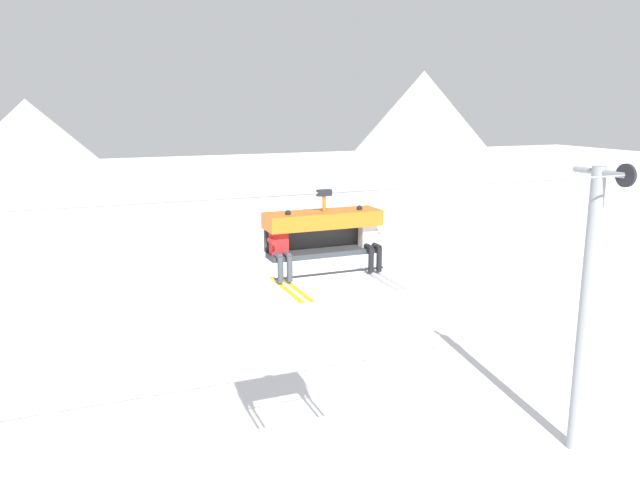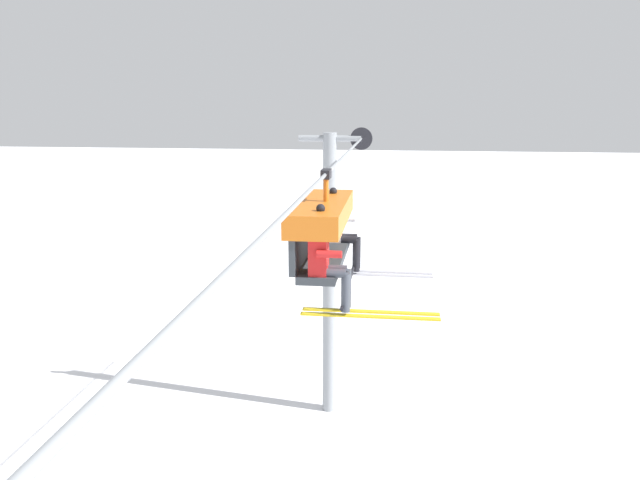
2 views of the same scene
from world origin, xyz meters
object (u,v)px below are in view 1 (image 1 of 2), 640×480
object	(u,v)px
lift_tower_far	(587,306)
skier_white	(370,238)
chairlift_chair	(323,227)
skier_red	(281,246)

from	to	relation	value
lift_tower_far	skier_white	xyz separation A→B (m)	(-6.76, -0.92, 2.51)
skier_white	lift_tower_far	bearing A→B (deg)	7.77
chairlift_chair	skier_red	bearing A→B (deg)	-166.89
skier_red	skier_white	distance (m)	1.84
lift_tower_far	skier_white	distance (m)	7.27
skier_red	skier_white	size ratio (longest dim) A/B	1.00
chairlift_chair	skier_white	xyz separation A→B (m)	(0.92, -0.21, -0.26)
lift_tower_far	skier_red	bearing A→B (deg)	-173.88
chairlift_chair	skier_white	world-z (taller)	chairlift_chair
chairlift_chair	skier_white	bearing A→B (deg)	-13.11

